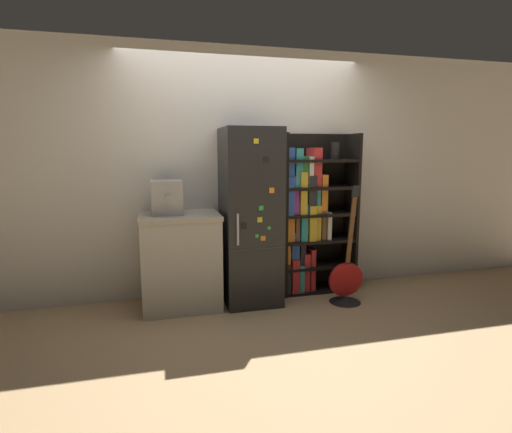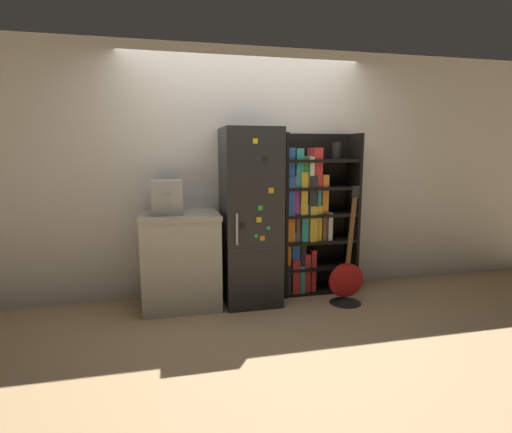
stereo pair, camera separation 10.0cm
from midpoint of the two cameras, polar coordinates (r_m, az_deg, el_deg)
name	(u,v)px [view 2 (the right image)]	position (r m, az deg, el deg)	size (l,w,h in m)	color
ground_plane	(254,305)	(4.13, 0.35, -12.55)	(16.00, 16.00, 0.00)	tan
wall_back	(244,173)	(4.30, -1.10, 6.16)	(8.00, 0.05, 2.60)	silver
refrigerator	(250,217)	(4.03, -0.13, -0.03)	(0.55, 0.62, 1.76)	black
bookshelf	(308,217)	(4.37, 8.09, -0.07)	(0.84, 0.35, 1.72)	black
kitchen_counter	(181,260)	(4.04, -10.00, -6.16)	(0.77, 0.59, 0.94)	#BCB7A8
espresso_machine	(167,197)	(3.92, -11.90, 2.71)	(0.29, 0.35, 0.33)	#A5A39E
guitar	(346,287)	(4.23, 13.40, -9.75)	(0.36, 0.32, 1.21)	black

